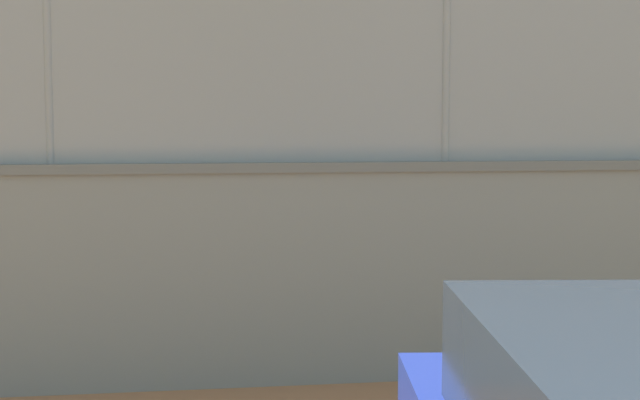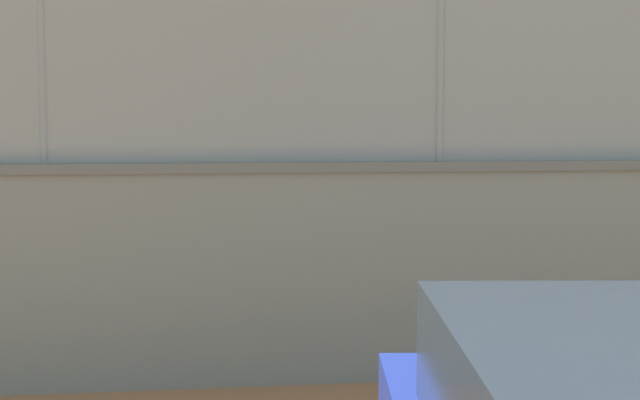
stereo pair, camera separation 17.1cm
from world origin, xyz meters
The scene contains 6 objects.
ground_plane centered at (0.00, 0.00, 0.00)m, with size 260.00×260.00×0.00m, color #A36B42.
perimeter_wall centered at (-0.42, 13.04, 0.93)m, with size 23.03×0.36×1.85m.
fence_panel_on_wall centered at (-0.42, 13.04, 2.90)m, with size 22.64×0.11×2.11m.
player_at_service_line centered at (-0.27, 8.49, 0.92)m, with size 0.90×1.01×1.56m.
player_near_wall_returning centered at (-3.63, 7.67, 1.01)m, with size 0.76×1.18×1.69m.
sports_ball centered at (-0.18, 10.32, 0.12)m, with size 0.23×0.23×0.23m, color #3399D8.
Camera 2 is at (-0.04, 20.73, 2.21)m, focal length 52.62 mm.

